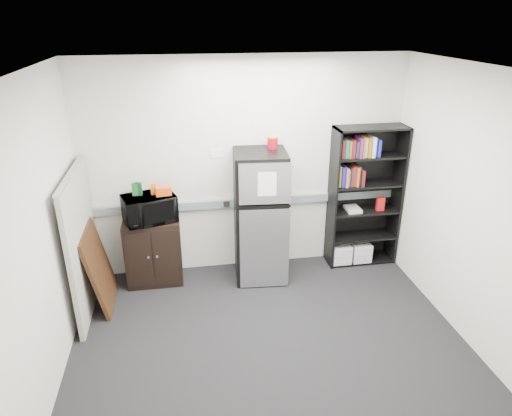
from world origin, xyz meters
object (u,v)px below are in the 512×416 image
at_px(cubicle_partition, 82,243).
at_px(microwave, 149,208).
at_px(refrigerator, 260,217).
at_px(bookshelf, 363,194).
at_px(cabinet, 154,251).

relative_size(cubicle_partition, microwave, 2.76).
xyz_separation_m(cubicle_partition, refrigerator, (2.03, 0.34, 0.01)).
height_order(bookshelf, microwave, bookshelf).
relative_size(cabinet, microwave, 1.43).
distance_m(bookshelf, microwave, 2.69).
bearing_deg(bookshelf, cabinet, -178.60).
height_order(bookshelf, refrigerator, bookshelf).
xyz_separation_m(bookshelf, refrigerator, (-1.38, -0.15, -0.15)).
distance_m(bookshelf, cabinet, 2.75).
xyz_separation_m(cubicle_partition, cabinet, (0.72, 0.42, -0.39)).
bearing_deg(cabinet, refrigerator, -3.48).
bearing_deg(cabinet, cubicle_partition, -149.52).
height_order(microwave, refrigerator, refrigerator).
height_order(bookshelf, cabinet, bookshelf).
bearing_deg(refrigerator, cabinet, -178.99).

